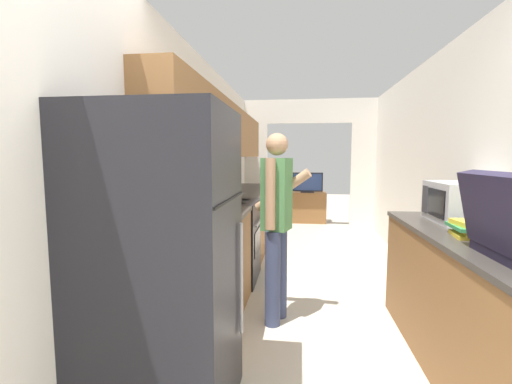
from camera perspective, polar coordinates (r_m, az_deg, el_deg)
name	(u,v)px	position (r m, az deg, el deg)	size (l,w,h in m)	color
wall_left	(205,153)	(3.83, -8.50, 6.45)	(0.38, 7.99, 2.50)	white
wall_right	(461,174)	(3.61, 31.00, 2.60)	(0.06, 7.99, 2.50)	white
wall_far_with_doorway	(309,155)	(6.73, 8.76, 6.07)	(2.91, 0.06, 2.50)	white
counter_left	(238,230)	(4.48, -3.03, -6.40)	(0.62, 4.34, 0.91)	brown
counter_right	(475,306)	(2.69, 32.63, -15.73)	(0.62, 1.98, 0.91)	brown
refrigerator	(162,266)	(1.92, -15.40, -11.83)	(0.77, 0.70, 1.65)	black
range_oven	(230,240)	(3.96, -4.32, -7.96)	(0.66, 0.72, 1.05)	black
person	(277,223)	(2.88, 3.44, -5.16)	(0.51, 0.44, 1.60)	#384266
microwave	(459,202)	(3.03, 30.80, -1.50)	(0.38, 0.52, 0.31)	#B7B7BC
book_stack	(475,229)	(2.52, 32.67, -5.22)	(0.26, 0.29, 0.10)	gold
tv_cabinet	(307,207)	(7.47, 8.50, -2.51)	(0.80, 0.42, 0.65)	brown
television	(307,183)	(7.37, 8.57, 1.55)	(0.65, 0.16, 0.42)	black
knife	(241,194)	(4.50, -2.56, -0.40)	(0.04, 0.34, 0.02)	#B7B7BC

